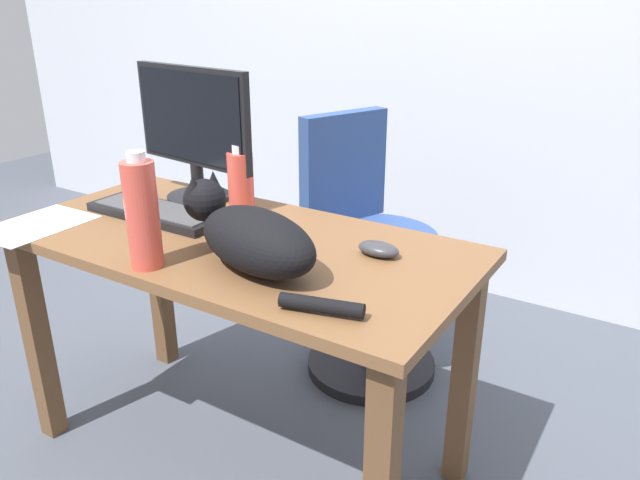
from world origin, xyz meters
TOP-DOWN VIEW (x-y plane):
  - ground_plane at (0.00, 0.00)m, footprint 8.00×8.00m
  - back_wall at (0.00, 1.52)m, footprint 6.00×0.04m
  - desk at (0.00, 0.00)m, footprint 1.31×0.63m
  - office_chair at (0.07, 0.64)m, footprint 0.51×0.49m
  - monitor at (-0.31, 0.20)m, footprint 0.48×0.20m
  - keyboard at (-0.30, 0.01)m, footprint 0.44×0.15m
  - cat at (0.16, -0.12)m, footprint 0.59×0.27m
  - computer_mouse at (0.39, 0.10)m, footprint 0.11×0.06m
  - paper_sheet at (-0.54, -0.23)m, footprint 0.22×0.30m
  - water_bottle at (-0.11, 0.18)m, footprint 0.08×0.08m
  - spray_bottle at (-0.06, -0.25)m, footprint 0.08×0.08m

SIDE VIEW (x-z plane):
  - ground_plane at x=0.00m, z-range 0.00..0.00m
  - office_chair at x=0.07m, z-range -0.06..0.90m
  - desk at x=0.00m, z-range 0.24..0.97m
  - paper_sheet at x=-0.54m, z-range 0.73..0.73m
  - keyboard at x=-0.30m, z-range 0.72..0.75m
  - computer_mouse at x=0.39m, z-range 0.73..0.76m
  - cat at x=0.16m, z-range 0.71..0.90m
  - water_bottle at x=-0.11m, z-range 0.72..0.92m
  - spray_bottle at x=-0.06m, z-range 0.72..1.00m
  - monitor at x=-0.31m, z-range 0.74..1.16m
  - back_wall at x=0.00m, z-range 0.00..2.60m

